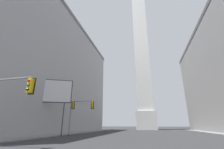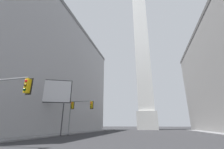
{
  "view_description": "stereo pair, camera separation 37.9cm",
  "coord_description": "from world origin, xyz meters",
  "views": [
    {
      "loc": [
        1.04,
        -0.77,
        1.57
      ],
      "look_at": [
        -7.02,
        32.75,
        13.27
      ],
      "focal_mm": 24.0,
      "sensor_mm": 36.0,
      "label": 1
    },
    {
      "loc": [
        1.41,
        -0.68,
        1.57
      ],
      "look_at": [
        -7.02,
        32.75,
        13.27
      ],
      "focal_mm": 24.0,
      "sensor_mm": 36.0,
      "label": 2
    }
  ],
  "objects": [
    {
      "name": "traffic_light_mid_left",
      "position": [
        -10.56,
        23.04,
        4.21
      ],
      "size": [
        4.32,
        0.51,
        5.56
      ],
      "color": "slate",
      "rests_on": "ground_plane"
    },
    {
      "name": "billboard_sign",
      "position": [
        -14.11,
        20.22,
        6.72
      ],
      "size": [
        5.84,
        2.86,
        8.79
      ],
      "color": "#3F3F42",
      "rests_on": "ground_plane"
    },
    {
      "name": "obelisk",
      "position": [
        0.0,
        58.78,
        33.05
      ],
      "size": [
        7.32,
        7.32,
        69.22
      ],
      "color": "silver",
      "rests_on": "ground_plane"
    },
    {
      "name": "sidewalk_left",
      "position": [
        -14.79,
        21.16,
        0.07
      ],
      "size": [
        5.0,
        70.54,
        0.15
      ],
      "primitive_type": "cube",
      "color": "slate",
      "rests_on": "ground_plane"
    },
    {
      "name": "building_left",
      "position": [
        -26.88,
        28.97,
        13.6
      ],
      "size": [
        23.76,
        46.41,
        27.18
      ],
      "color": "#9E9EA0",
      "rests_on": "ground_plane"
    }
  ]
}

